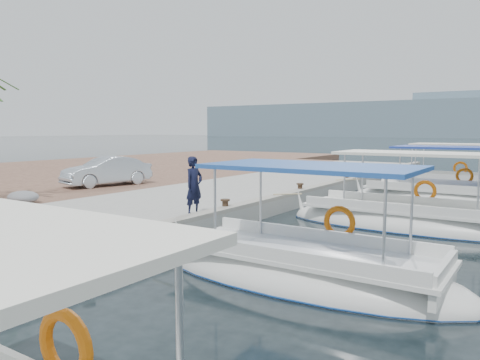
% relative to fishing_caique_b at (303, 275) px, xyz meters
% --- Properties ---
extents(ground, '(400.00, 400.00, 0.00)m').
position_rel_fishing_caique_b_xyz_m(ground, '(-3.80, 1.82, -0.12)').
color(ground, black).
rests_on(ground, ground).
extents(concrete_quay, '(6.00, 40.00, 0.50)m').
position_rel_fishing_caique_b_xyz_m(concrete_quay, '(-6.80, 6.82, 0.13)').
color(concrete_quay, '#989893').
rests_on(concrete_quay, ground).
extents(quay_curb, '(0.44, 40.00, 0.12)m').
position_rel_fishing_caique_b_xyz_m(quay_curb, '(-4.02, 6.82, 0.44)').
color(quay_curb, gray).
rests_on(quay_curb, concrete_quay).
extents(cobblestone_strip, '(4.00, 40.00, 0.50)m').
position_rel_fishing_caique_b_xyz_m(cobblestone_strip, '(-11.80, 6.82, 0.13)').
color(cobblestone_strip, brown).
rests_on(cobblestone_strip, ground).
extents(land_backing, '(16.00, 60.00, 0.48)m').
position_rel_fishing_caique_b_xyz_m(land_backing, '(-21.80, 6.82, 0.12)').
color(land_backing, brown).
rests_on(land_backing, ground).
extents(fishing_caique_b, '(6.43, 2.28, 2.83)m').
position_rel_fishing_caique_b_xyz_m(fishing_caique_b, '(0.00, 0.00, 0.00)').
color(fishing_caique_b, white).
rests_on(fishing_caique_b, ground).
extents(fishing_caique_c, '(7.17, 2.20, 2.83)m').
position_rel_fishing_caique_b_xyz_m(fishing_caique_c, '(0.37, 6.14, -0.00)').
color(fishing_caique_c, white).
rests_on(fishing_caique_c, ground).
extents(fishing_caique_d, '(7.77, 2.56, 2.83)m').
position_rel_fishing_caique_b_xyz_m(fishing_caique_d, '(0.78, 11.81, 0.06)').
color(fishing_caique_d, white).
rests_on(fishing_caique_d, ground).
extents(fishing_caique_e, '(6.23, 2.37, 2.83)m').
position_rel_fishing_caique_b_xyz_m(fishing_caique_e, '(-0.10, 16.13, -0.00)').
color(fishing_caique_e, white).
rests_on(fishing_caique_e, ground).
extents(mooring_bollards, '(0.28, 20.28, 0.33)m').
position_rel_fishing_caique_b_xyz_m(mooring_bollards, '(-4.15, 3.32, 0.57)').
color(mooring_bollards, black).
rests_on(mooring_bollards, concrete_quay).
extents(fisherman, '(0.44, 0.63, 1.64)m').
position_rel_fishing_caique_b_xyz_m(fisherman, '(-4.40, 2.18, 1.20)').
color(fisherman, black).
rests_on(fisherman, concrete_quay).
extents(parked_car, '(2.14, 3.93, 1.23)m').
position_rel_fishing_caique_b_xyz_m(parked_car, '(-11.99, 5.63, 0.99)').
color(parked_car, '#B2BECB').
rests_on(parked_car, cobblestone_strip).
extents(tarp_bundle, '(1.10, 0.90, 0.40)m').
position_rel_fishing_caique_b_xyz_m(tarp_bundle, '(-10.40, 0.79, 0.58)').
color(tarp_bundle, gray).
rests_on(tarp_bundle, cobblestone_strip).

